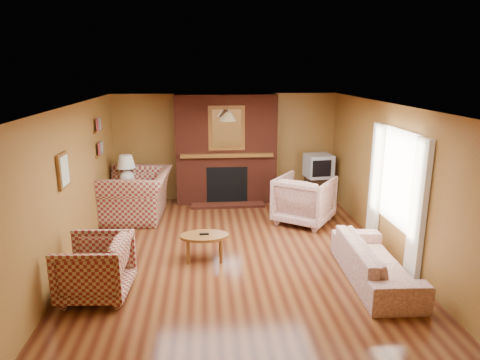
{
  "coord_description": "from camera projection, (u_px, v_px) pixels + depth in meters",
  "views": [
    {
      "loc": [
        -0.49,
        -6.32,
        2.94
      ],
      "look_at": [
        0.1,
        0.6,
        1.12
      ],
      "focal_mm": 32.0,
      "sensor_mm": 36.0,
      "label": 1
    }
  ],
  "objects": [
    {
      "name": "floor",
      "position": [
        237.0,
        257.0,
        6.88
      ],
      "size": [
        6.5,
        6.5,
        0.0
      ],
      "primitive_type": "plane",
      "color": "#411B0D",
      "rests_on": "ground"
    },
    {
      "name": "ceiling",
      "position": [
        236.0,
        106.0,
        6.27
      ],
      "size": [
        6.5,
        6.5,
        0.0
      ],
      "primitive_type": "plane",
      "rotation": [
        3.14,
        0.0,
        0.0
      ],
      "color": "white",
      "rests_on": "wall_back"
    },
    {
      "name": "wall_back",
      "position": [
        226.0,
        147.0,
        9.71
      ],
      "size": [
        6.5,
        0.0,
        6.5
      ],
      "primitive_type": "plane",
      "rotation": [
        1.57,
        0.0,
        0.0
      ],
      "color": "olive",
      "rests_on": "floor"
    },
    {
      "name": "wall_front",
      "position": [
        268.0,
        291.0,
        3.44
      ],
      "size": [
        6.5,
        0.0,
        6.5
      ],
      "primitive_type": "plane",
      "rotation": [
        -1.57,
        0.0,
        0.0
      ],
      "color": "olive",
      "rests_on": "floor"
    },
    {
      "name": "wall_left",
      "position": [
        70.0,
        189.0,
        6.37
      ],
      "size": [
        0.0,
        6.5,
        6.5
      ],
      "primitive_type": "plane",
      "rotation": [
        1.57,
        0.0,
        1.57
      ],
      "color": "olive",
      "rests_on": "floor"
    },
    {
      "name": "wall_right",
      "position": [
        394.0,
        181.0,
        6.78
      ],
      "size": [
        0.0,
        6.5,
        6.5
      ],
      "primitive_type": "plane",
      "rotation": [
        1.57,
        0.0,
        -1.57
      ],
      "color": "olive",
      "rests_on": "floor"
    },
    {
      "name": "fireplace",
      "position": [
        226.0,
        150.0,
        9.46
      ],
      "size": [
        2.2,
        0.82,
        2.4
      ],
      "color": "#531E12",
      "rests_on": "floor"
    },
    {
      "name": "window_right",
      "position": [
        396.0,
        189.0,
        6.6
      ],
      "size": [
        0.1,
        1.85,
        2.0
      ],
      "color": "beige",
      "rests_on": "wall_right"
    },
    {
      "name": "bookshelf",
      "position": [
        100.0,
        138.0,
        8.09
      ],
      "size": [
        0.09,
        0.55,
        0.71
      ],
      "color": "brown",
      "rests_on": "wall_left"
    },
    {
      "name": "botanical_print",
      "position": [
        63.0,
        170.0,
        5.99
      ],
      "size": [
        0.05,
        0.4,
        0.5
      ],
      "color": "brown",
      "rests_on": "wall_left"
    },
    {
      "name": "pendant_light",
      "position": [
        228.0,
        116.0,
        8.59
      ],
      "size": [
        0.36,
        0.36,
        0.48
      ],
      "color": "black",
      "rests_on": "ceiling"
    },
    {
      "name": "plaid_loveseat",
      "position": [
        137.0,
        195.0,
        8.6
      ],
      "size": [
        1.36,
        1.54,
        0.95
      ],
      "primitive_type": "imported",
      "rotation": [
        0.0,
        0.0,
        -1.63
      ],
      "color": "maroon",
      "rests_on": "floor"
    },
    {
      "name": "plaid_armchair",
      "position": [
        95.0,
        268.0,
        5.6
      ],
      "size": [
        0.94,
        0.92,
        0.81
      ],
      "primitive_type": "imported",
      "rotation": [
        0.0,
        0.0,
        -1.64
      ],
      "color": "maroon",
      "rests_on": "floor"
    },
    {
      "name": "floral_sofa",
      "position": [
        375.0,
        262.0,
        6.06
      ],
      "size": [
        0.83,
        1.97,
        0.57
      ],
      "primitive_type": "imported",
      "rotation": [
        0.0,
        0.0,
        1.54
      ],
      "color": "beige",
      "rests_on": "floor"
    },
    {
      "name": "floral_armchair",
      "position": [
        304.0,
        200.0,
        8.3
      ],
      "size": [
        1.4,
        1.41,
        0.93
      ],
      "primitive_type": "imported",
      "rotation": [
        0.0,
        0.0,
        2.53
      ],
      "color": "beige",
      "rests_on": "floor"
    },
    {
      "name": "coffee_table",
      "position": [
        204.0,
        238.0,
        6.7
      ],
      "size": [
        0.76,
        0.47,
        0.44
      ],
      "color": "brown",
      "rests_on": "floor"
    },
    {
      "name": "side_table",
      "position": [
        128.0,
        198.0,
        8.99
      ],
      "size": [
        0.46,
        0.46,
        0.58
      ],
      "primitive_type": "cube",
      "rotation": [
        0.0,
        0.0,
        -0.07
      ],
      "color": "brown",
      "rests_on": "floor"
    },
    {
      "name": "table_lamp",
      "position": [
        126.0,
        168.0,
        8.83
      ],
      "size": [
        0.38,
        0.38,
        0.63
      ],
      "color": "white",
      "rests_on": "side_table"
    },
    {
      "name": "tv_stand",
      "position": [
        317.0,
        189.0,
        9.67
      ],
      "size": [
        0.54,
        0.5,
        0.57
      ],
      "primitive_type": "cube",
      "rotation": [
        0.0,
        0.0,
        -0.04
      ],
      "color": "black",
      "rests_on": "floor"
    },
    {
      "name": "crt_tv",
      "position": [
        319.0,
        166.0,
        9.53
      ],
      "size": [
        0.62,
        0.62,
        0.51
      ],
      "color": "#B2B5BA",
      "rests_on": "tv_stand"
    }
  ]
}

